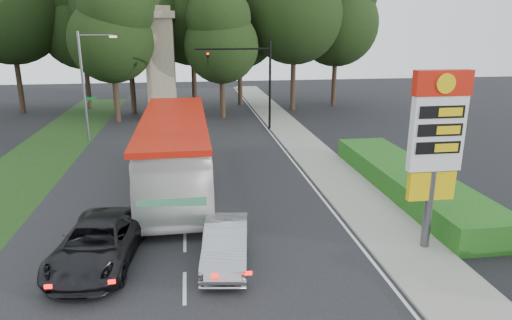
{
  "coord_description": "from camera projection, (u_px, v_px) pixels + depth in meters",
  "views": [
    {
      "loc": [
        0.4,
        -12.91,
        8.28
      ],
      "look_at": [
        3.43,
        7.64,
        2.2
      ],
      "focal_mm": 32.0,
      "sensor_mm": 36.0,
      "label": 1
    }
  ],
  "objects": [
    {
      "name": "traffic_signal_mast",
      "position": [
        254.0,
        73.0,
        36.8
      ],
      "size": [
        6.1,
        0.35,
        7.2
      ],
      "color": "black",
      "rests_on": "ground"
    },
    {
      "name": "grass_verge_left",
      "position": [
        41.0,
        156.0,
        30.28
      ],
      "size": [
        5.0,
        50.0,
        0.02
      ],
      "primitive_type": "cube",
      "color": "#193814",
      "rests_on": "ground"
    },
    {
      "name": "hedge",
      "position": [
        409.0,
        181.0,
        23.57
      ],
      "size": [
        3.0,
        14.0,
        1.2
      ],
      "primitive_type": "cube",
      "color": "#185416",
      "rests_on": "ground"
    },
    {
      "name": "sidewalk_right",
      "position": [
        330.0,
        171.0,
        27.1
      ],
      "size": [
        3.0,
        80.0,
        0.12
      ],
      "primitive_type": "cube",
      "color": "gray",
      "rests_on": "ground"
    },
    {
      "name": "tree_monument_right",
      "position": [
        221.0,
        30.0,
        40.78
      ],
      "size": [
        6.72,
        6.72,
        13.2
      ],
      "color": "#2D2116",
      "rests_on": "ground"
    },
    {
      "name": "tree_far_east",
      "position": [
        338.0,
        6.0,
        47.09
      ],
      "size": [
        8.68,
        8.68,
        17.05
      ],
      "color": "#2D2116",
      "rests_on": "ground"
    },
    {
      "name": "tree_monument_left",
      "position": [
        110.0,
        22.0,
        38.78
      ],
      "size": [
        7.28,
        7.28,
        14.3
      ],
      "color": "#2D2116",
      "rests_on": "ground"
    },
    {
      "name": "road_surface",
      "position": [
        185.0,
        178.0,
        25.92
      ],
      "size": [
        14.0,
        80.0,
        0.02
      ],
      "primitive_type": "cube",
      "color": "black",
      "rests_on": "ground"
    },
    {
      "name": "gas_station_pylon",
      "position": [
        437.0,
        137.0,
        16.46
      ],
      "size": [
        2.1,
        0.45,
        6.85
      ],
      "color": "#59595E",
      "rests_on": "ground"
    },
    {
      "name": "streetlight_signs",
      "position": [
        86.0,
        82.0,
        33.2
      ],
      "size": [
        2.75,
        0.98,
        8.0
      ],
      "color": "#59595E",
      "rests_on": "ground"
    },
    {
      "name": "tree_west_near",
      "position": [
        80.0,
        9.0,
        45.44
      ],
      "size": [
        8.4,
        8.4,
        16.5
      ],
      "color": "#2D2116",
      "rests_on": "ground"
    },
    {
      "name": "suv_charcoal",
      "position": [
        98.0,
        243.0,
        16.42
      ],
      "size": [
        3.25,
        5.94,
        1.58
      ],
      "primitive_type": "imported",
      "rotation": [
        0.0,
        0.0,
        -0.12
      ],
      "color": "black",
      "rests_on": "ground"
    },
    {
      "name": "tree_east_near",
      "position": [
        239.0,
        13.0,
        47.78
      ],
      "size": [
        8.12,
        8.12,
        15.95
      ],
      "color": "#2D2116",
      "rests_on": "ground"
    },
    {
      "name": "ground",
      "position": [
        185.0,
        297.0,
        14.53
      ],
      "size": [
        120.0,
        120.0,
        0.0
      ],
      "primitive_type": "plane",
      "color": "black",
      "rests_on": "ground"
    },
    {
      "name": "monument",
      "position": [
        161.0,
        63.0,
        41.3
      ],
      "size": [
        3.0,
        3.0,
        10.05
      ],
      "color": "gray",
      "rests_on": "ground"
    },
    {
      "name": "transit_bus",
      "position": [
        175.0,
        153.0,
        24.0
      ],
      "size": [
        3.31,
        13.66,
        3.8
      ],
      "primitive_type": "imported",
      "rotation": [
        0.0,
        0.0,
        0.01
      ],
      "color": "white",
      "rests_on": "ground"
    },
    {
      "name": "sedan_silver",
      "position": [
        226.0,
        244.0,
        16.48
      ],
      "size": [
        2.11,
        4.59,
        1.46
      ],
      "primitive_type": "imported",
      "rotation": [
        0.0,
        0.0,
        -0.13
      ],
      "color": "#9A9CA1",
      "rests_on": "ground"
    }
  ]
}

